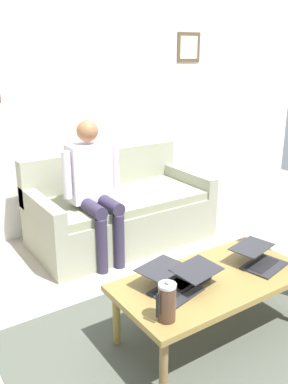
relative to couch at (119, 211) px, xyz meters
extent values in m
plane|color=#B4AA98|center=(0.27, 1.56, -0.31)|extent=(7.68, 7.68, 0.00)
cube|color=#4A4F45|center=(0.25, 1.74, -0.30)|extent=(2.63, 1.84, 0.01)
cube|color=silver|center=(0.27, -0.64, 1.04)|extent=(7.04, 0.10, 2.70)
cube|color=brown|center=(-1.32, -0.59, 1.58)|extent=(0.33, 0.02, 0.33)
cube|color=#E5E7C5|center=(-1.32, -0.58, 1.58)|extent=(0.25, 0.00, 0.25)
cube|color=#999B85|center=(0.00, 0.04, -0.10)|extent=(1.76, 0.89, 0.42)
cube|color=gray|center=(0.00, 0.06, 0.15)|extent=(1.52, 0.81, 0.08)
cube|color=#999B85|center=(0.00, -0.33, 0.34)|extent=(1.76, 0.14, 0.46)
cube|color=#999B85|center=(-0.82, 0.04, 0.21)|extent=(0.12, 0.89, 0.20)
cube|color=#999B85|center=(0.82, 0.04, 0.21)|extent=(0.12, 0.89, 0.20)
cube|color=olive|center=(0.25, 1.64, 0.10)|extent=(1.31, 0.66, 0.04)
cylinder|color=olive|center=(0.84, 1.90, -0.11)|extent=(0.05, 0.05, 0.39)
cylinder|color=olive|center=(-0.33, 1.38, -0.11)|extent=(0.05, 0.05, 0.39)
cylinder|color=olive|center=(0.84, 1.38, -0.11)|extent=(0.05, 0.05, 0.39)
cube|color=#28282D|center=(0.43, 1.56, 0.13)|extent=(0.33, 0.27, 0.01)
cube|color=black|center=(0.42, 1.58, 0.14)|extent=(0.27, 0.18, 0.00)
cube|color=#28282D|center=(0.41, 1.66, 0.24)|extent=(0.33, 0.26, 0.02)
cube|color=silver|center=(0.41, 1.66, 0.24)|extent=(0.29, 0.24, 0.02)
cube|color=#28282D|center=(-0.15, 1.73, 0.13)|extent=(0.34, 0.28, 0.01)
cube|color=black|center=(-0.15, 1.71, 0.14)|extent=(0.28, 0.18, 0.00)
cube|color=#28282D|center=(-0.13, 1.62, 0.24)|extent=(0.34, 0.27, 0.01)
cube|color=#232726|center=(-0.13, 1.63, 0.24)|extent=(0.31, 0.24, 0.00)
cube|color=#28282D|center=(0.56, 1.64, 0.13)|extent=(0.34, 0.29, 0.01)
cube|color=black|center=(0.56, 1.63, 0.14)|extent=(0.27, 0.19, 0.00)
cube|color=#28282D|center=(0.59, 1.53, 0.24)|extent=(0.33, 0.28, 0.01)
cube|color=white|center=(0.59, 1.53, 0.24)|extent=(0.30, 0.25, 0.00)
cylinder|color=#4C3323|center=(0.77, 1.84, 0.23)|extent=(0.10, 0.10, 0.21)
cylinder|color=#B7B7BC|center=(0.77, 1.84, 0.34)|extent=(0.10, 0.10, 0.02)
sphere|color=#B2B2B7|center=(0.77, 1.84, 0.36)|extent=(0.03, 0.03, 0.03)
cube|color=black|center=(0.84, 1.84, 0.24)|extent=(0.01, 0.01, 0.15)
cylinder|color=#322B44|center=(0.30, 0.50, -0.06)|extent=(0.10, 0.10, 0.50)
cylinder|color=#322B44|center=(0.47, 0.50, -0.06)|extent=(0.10, 0.10, 0.50)
cylinder|color=#322B44|center=(0.30, 0.32, 0.24)|extent=(0.12, 0.40, 0.12)
cylinder|color=#322B44|center=(0.47, 0.32, 0.24)|extent=(0.12, 0.40, 0.12)
cube|color=silver|center=(0.39, 0.14, 0.50)|extent=(0.37, 0.20, 0.52)
cylinder|color=silver|center=(0.15, 0.19, 0.53)|extent=(0.08, 0.08, 0.42)
cylinder|color=silver|center=(0.62, 0.19, 0.53)|extent=(0.08, 0.08, 0.42)
sphere|color=#996540|center=(0.39, 0.14, 0.88)|extent=(0.19, 0.19, 0.19)
camera|label=1|loc=(1.96, 3.38, 1.53)|focal=38.74mm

